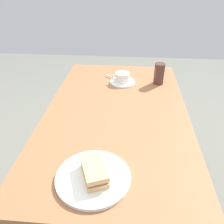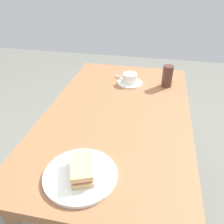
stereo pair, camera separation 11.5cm
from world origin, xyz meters
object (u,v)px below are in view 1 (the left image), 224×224
object	(u,v)px
sandwich_plate	(93,177)
coffee_cup	(122,77)
dining_table	(116,125)
coffee_saucer	(122,82)
drinking_glass	(159,74)
sandwich_front	(94,171)
spoon	(114,77)

from	to	relation	value
sandwich_plate	coffee_cup	xyz separation A→B (m)	(-0.80, 0.07, 0.03)
dining_table	coffee_cup	bearing A→B (deg)	177.70
dining_table	coffee_saucer	world-z (taller)	coffee_saucer
coffee_saucer	drinking_glass	size ratio (longest dim) A/B	1.21
sandwich_plate	sandwich_front	size ratio (longest dim) A/B	1.77
coffee_saucer	drinking_glass	bearing A→B (deg)	93.02
dining_table	coffee_saucer	xyz separation A→B (m)	(-0.34, 0.02, 0.09)
sandwich_plate	sandwich_front	world-z (taller)	sandwich_front
sandwich_plate	coffee_cup	world-z (taller)	coffee_cup
dining_table	coffee_cup	size ratio (longest dim) A/B	11.08
sandwich_plate	drinking_glass	xyz separation A→B (m)	(-0.81, 0.30, 0.06)
sandwich_plate	coffee_cup	distance (m)	0.80
drinking_glass	sandwich_plate	bearing A→B (deg)	-20.03
sandwich_front	dining_table	bearing A→B (deg)	174.20
sandwich_plate	coffee_cup	size ratio (longest dim) A/B	2.33
coffee_cup	spoon	xyz separation A→B (m)	(-0.05, -0.06, -0.03)
coffee_saucer	coffee_cup	size ratio (longest dim) A/B	1.40
sandwich_plate	coffee_saucer	bearing A→B (deg)	175.19
coffee_saucer	coffee_cup	distance (m)	0.04
coffee_cup	drinking_glass	size ratio (longest dim) A/B	0.87
sandwich_plate	spoon	bearing A→B (deg)	179.62
dining_table	drinking_glass	size ratio (longest dim) A/B	9.62
sandwich_plate	sandwich_front	xyz separation A→B (m)	(0.00, 0.01, 0.03)
sandwich_plate	coffee_saucer	world-z (taller)	sandwich_plate
spoon	sandwich_front	bearing A→B (deg)	0.01
sandwich_plate	sandwich_front	distance (m)	0.03
drinking_glass	dining_table	bearing A→B (deg)	-34.46
sandwich_front	coffee_cup	distance (m)	0.80
spoon	drinking_glass	size ratio (longest dim) A/B	0.63
sandwich_front	coffee_cup	world-z (taller)	coffee_cup
spoon	drinking_glass	bearing A→B (deg)	82.49
drinking_glass	sandwich_front	bearing A→B (deg)	-19.67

